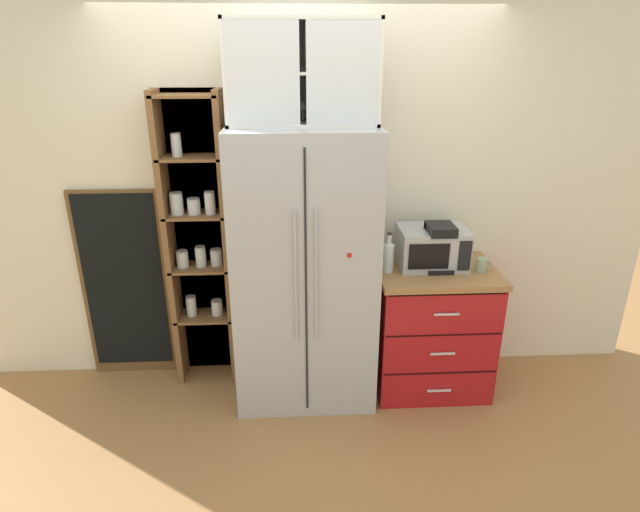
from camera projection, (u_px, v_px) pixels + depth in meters
ground_plane at (306, 390)px, 3.69m from camera, size 10.61×10.61×0.00m
wall_back_cream at (303, 201)px, 3.59m from camera, size 4.91×0.10×2.55m
refrigerator at (305, 269)px, 3.38m from camera, size 0.90×0.65×1.83m
pantry_shelf_column at (199, 241)px, 3.54m from camera, size 0.47×0.26×2.02m
counter_cabinet at (431, 327)px, 3.62m from camera, size 0.79×0.62×0.90m
microwave at (432, 247)px, 3.45m from camera, size 0.44×0.33×0.26m
coffee_maker at (438, 246)px, 3.41m from camera, size 0.17×0.20×0.31m
mug_sage at (482, 265)px, 3.39m from camera, size 0.11×0.07×0.09m
mug_red at (437, 261)px, 3.45m from camera, size 0.12×0.09×0.10m
bottle_clear at (388, 255)px, 3.37m from camera, size 0.07×0.07×0.27m
upper_cabinet at (302, 73)px, 2.98m from camera, size 0.87×0.32×0.58m
chalkboard_menu at (125, 285)px, 3.67m from camera, size 0.60×0.04×1.39m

